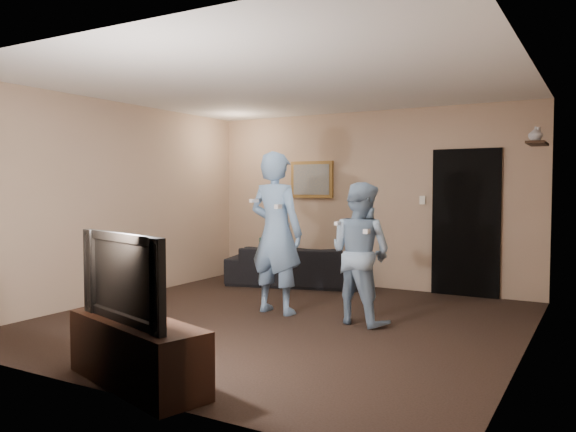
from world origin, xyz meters
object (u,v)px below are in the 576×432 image
Objects in this scene: television at (136,276)px; wii_player_right at (360,253)px; sofa at (295,266)px; wii_player_left at (276,233)px; tv_console at (137,352)px.

wii_player_right is (0.71, 2.63, -0.05)m from television.
wii_player_left is (0.72, -1.75, 0.66)m from sofa.
sofa reaches higher than tv_console.
tv_console is at bearing -105.12° from wii_player_right.
television is 2.62m from wii_player_left.
sofa is 1.75× the size of television.
sofa is at bearing 112.25° from wii_player_left.
sofa is at bearing 120.28° from tv_console.
wii_player_right reaches higher than tv_console.
tv_console is at bearing 16.64° from television.
television reaches higher than tv_console.
wii_player_right is (1.05, 0.03, -0.18)m from wii_player_left.
sofa is 1.46× the size of tv_console.
wii_player_right is at bearing 1.75° from wii_player_left.
television is (-0.00, 0.00, 0.57)m from tv_console.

